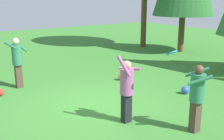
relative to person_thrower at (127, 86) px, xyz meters
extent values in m
plane|color=#387A2D|center=(-1.47, -0.04, -0.95)|extent=(40.00, 40.00, 0.00)
cube|color=black|center=(0.00, 0.00, -0.58)|extent=(0.19, 0.22, 0.75)
cylinder|color=#A85693|center=(0.00, 0.00, 0.12)|extent=(0.34, 0.34, 0.65)
sphere|color=tan|center=(0.00, 0.00, 0.54)|extent=(0.21, 0.21, 0.21)
cylinder|color=#A85693|center=(-0.10, 0.17, 0.40)|extent=(0.52, 0.35, 0.12)
cylinder|color=#A85693|center=(0.10, -0.17, 0.56)|extent=(0.36, 0.26, 0.51)
cube|color=#4C382D|center=(1.35, 0.99, -0.57)|extent=(0.19, 0.22, 0.76)
cylinder|color=#2D7551|center=(1.35, 0.99, 0.14)|extent=(0.34, 0.34, 0.66)
sphere|color=brown|center=(1.35, 0.99, 0.56)|extent=(0.21, 0.21, 0.21)
cylinder|color=#2D7551|center=(1.50, 0.85, 0.37)|extent=(0.44, 0.46, 0.28)
cylinder|color=#2D7551|center=(1.20, 1.12, 0.45)|extent=(0.44, 0.46, 0.27)
cube|color=#4C382D|center=(-4.38, -1.31, -0.54)|extent=(0.19, 0.22, 0.82)
cylinder|color=#2D7551|center=(-4.38, -1.31, 0.23)|extent=(0.34, 0.34, 0.72)
sphere|color=beige|center=(-4.38, -1.31, 0.69)|extent=(0.23, 0.23, 0.23)
cylinder|color=#2D7551|center=(-4.45, -1.12, 0.48)|extent=(0.58, 0.27, 0.33)
cylinder|color=#2D7551|center=(-4.31, -1.50, 0.56)|extent=(0.60, 0.27, 0.24)
cylinder|color=#2393D1|center=(0.92, 0.53, 0.93)|extent=(0.27, 0.29, 0.15)
sphere|color=blue|center=(-0.49, 2.90, -0.82)|extent=(0.26, 0.26, 0.26)
sphere|color=red|center=(-3.88, -2.11, -0.83)|extent=(0.24, 0.24, 0.24)
sphere|color=orange|center=(-2.94, 2.14, -0.82)|extent=(0.28, 0.28, 0.28)
cylinder|color=brown|center=(-5.44, 8.46, 0.93)|extent=(0.34, 0.34, 3.78)
cylinder|color=brown|center=(-7.97, 7.83, 1.22)|extent=(0.35, 0.35, 4.35)
camera|label=1|loc=(5.01, -4.10, 2.14)|focal=44.06mm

